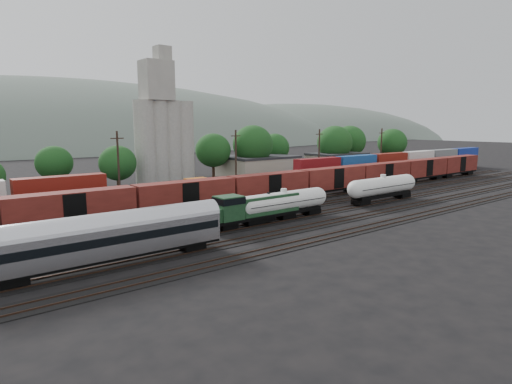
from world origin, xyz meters
TOP-DOWN VIEW (x-y plane):
  - ground at (0.00, 0.00)m, footprint 600.00×600.00m
  - tracks at (0.00, 0.00)m, footprint 180.00×33.20m
  - green_locomotive at (-4.57, -5.00)m, footprint 15.29×2.70m
  - tank_car_a at (0.80, -5.00)m, footprint 15.72×2.82m
  - tank_car_b at (23.26, -5.00)m, footprint 16.92×3.03m
  - passenger_coach at (-24.69, -10.00)m, footprint 21.79×2.69m
  - orange_locomotive at (0.47, 10.00)m, footprint 17.55×2.92m
  - boxcar_string at (-1.09, 5.00)m, footprint 153.60×2.90m
  - container_wall at (14.54, 15.00)m, footprint 178.40×2.60m
  - grain_silo at (3.28, 36.00)m, footprint 13.40×5.00m
  - industrial_sheds at (6.63, 35.25)m, footprint 119.38×17.26m
  - tree_band at (4.73, 37.78)m, footprint 165.99×20.62m
  - utility_poles at (0.00, 22.00)m, footprint 122.20×0.36m
  - distant_hills at (23.92, 260.00)m, footprint 860.00×286.00m

SIDE VIEW (x-z plane):
  - distant_hills at x=23.92m, z-range -85.56..44.44m
  - ground at x=0.00m, z-range 0.00..0.00m
  - tracks at x=0.00m, z-range -0.05..0.15m
  - green_locomotive at x=-4.57m, z-range 0.31..4.35m
  - tank_car_a at x=0.80m, z-range 0.41..4.53m
  - orange_locomotive at x=0.47m, z-range 0.31..4.70m
  - industrial_sheds at x=6.63m, z-range 0.01..5.11m
  - tank_car_b at x=23.26m, z-range 0.42..4.86m
  - container_wall at x=14.54m, z-range -0.11..5.69m
  - passenger_coach at x=-24.69m, z-range 0.57..5.52m
  - boxcar_string at x=-1.09m, z-range 1.02..5.22m
  - utility_poles at x=0.00m, z-range 0.21..12.21m
  - tree_band at x=4.73m, z-range 0.46..14.17m
  - grain_silo at x=3.28m, z-range -3.24..25.76m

